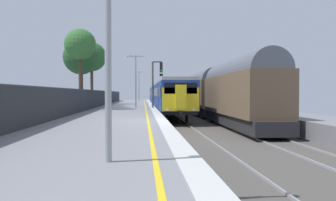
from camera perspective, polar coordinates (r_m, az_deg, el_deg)
The scene contains 12 objects.
ground at distance 17.51m, azimuth 6.36°, elevation -5.50°, with size 17.40×110.00×1.21m.
commuter_train_at_platform at distance 43.73m, azimuth -0.85°, elevation 1.03°, with size 2.83×41.30×3.81m.
freight_train_adjacent_track at distance 29.78m, azimuth 8.63°, elevation 1.65°, with size 2.60×26.65×4.85m.
signal_gantry at distance 32.52m, azimuth -2.21°, elevation 3.87°, with size 1.10×0.24×4.66m.
platform_lamp_near at distance 7.13m, azimuth -10.52°, elevation 13.90°, with size 2.00×0.20×5.04m.
platform_lamp_mid at distance 32.43m, azimuth -5.71°, elevation 4.21°, with size 2.00×0.20×5.23m.
platform_lamp_far at distance 57.86m, azimuth -5.13°, elevation 2.97°, with size 2.00×0.20×5.33m.
platform_back_fence at distance 17.76m, azimuth -20.21°, elevation -0.49°, with size 0.07×99.00×1.79m.
background_tree_left at distance 30.50m, azimuth -15.19°, elevation 9.22°, with size 2.81×2.81×7.25m.
background_tree_centre at distance 34.60m, azimuth -15.08°, elevation 7.14°, with size 3.52×3.52×6.90m.
background_tree_right at distance 39.32m, azimuth -15.05°, elevation 6.70°, with size 3.39×3.39×7.03m.
background_tree_back at distance 44.29m, azimuth -13.29°, elevation 7.33°, with size 3.84×3.84×8.21m.
Camera 1 is at (-0.61, -17.08, 1.46)m, focal length 34.66 mm.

